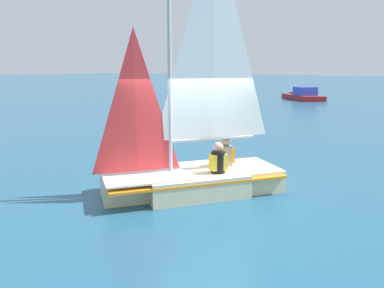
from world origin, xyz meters
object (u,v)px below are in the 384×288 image
(sailboat_main, at_px, (194,160))
(sailor_crew, at_px, (226,159))
(sailor_helm, at_px, (218,167))
(motorboat_distant, at_px, (304,95))

(sailboat_main, relative_size, sailor_crew, 4.98)
(sailor_helm, distance_m, sailor_crew, 0.66)
(sailor_crew, height_order, motorboat_distant, sailor_crew)
(sailboat_main, bearing_deg, sailor_crew, -167.24)
(motorboat_distant, bearing_deg, sailor_crew, -31.34)
(sailor_crew, bearing_deg, sailboat_main, 12.76)
(sailor_helm, relative_size, sailor_crew, 1.00)
(sailor_helm, relative_size, motorboat_distant, 0.26)
(sailboat_main, relative_size, sailor_helm, 4.99)
(sailor_helm, bearing_deg, motorboat_distant, -128.57)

